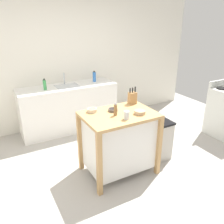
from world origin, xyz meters
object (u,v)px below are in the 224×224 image
at_px(bottle_spray_cleaner, 45,85).
at_px(bowl_ceramic_wide, 140,112).
at_px(drinking_cup, 126,115).
at_px(bowl_stoneware_deep, 92,110).
at_px(knife_block, 132,98).
at_px(pepper_grinder, 115,110).
at_px(sink_faucet, 64,79).
at_px(kitchen_island, 119,140).
at_px(bottle_hand_soap, 94,77).
at_px(bowl_ceramic_small, 113,110).
at_px(trash_bin, 159,140).

bearing_deg(bottle_spray_cleaner, bowl_ceramic_wide, -65.42).
bearing_deg(drinking_cup, bowl_stoneware_deep, 123.74).
distance_m(knife_block, bottle_spray_cleaner, 1.68).
height_order(pepper_grinder, sink_faucet, sink_faucet).
bearing_deg(kitchen_island, bottle_hand_soap, 75.89).
bearing_deg(bottle_hand_soap, pepper_grinder, -106.12).
height_order(bowl_ceramic_small, sink_faucet, sink_faucet).
distance_m(knife_block, bottle_hand_soap, 1.48).
relative_size(kitchen_island, bottle_hand_soap, 4.53).
bearing_deg(kitchen_island, knife_block, 33.73).
bearing_deg(bowl_ceramic_wide, bowl_ceramic_small, 135.30).
bearing_deg(pepper_grinder, sink_faucet, 92.62).
bearing_deg(knife_block, bowl_stoneware_deep, -178.15).
bearing_deg(bowl_ceramic_wide, knife_block, 70.69).
relative_size(sink_faucet, bottle_spray_cleaner, 1.11).
distance_m(trash_bin, bottle_spray_cleaner, 2.21).
distance_m(kitchen_island, bowl_ceramic_small, 0.44).
bearing_deg(trash_bin, bottle_hand_soap, 99.67).
relative_size(kitchen_island, pepper_grinder, 5.72).
distance_m(bowl_stoneware_deep, sink_faucet, 1.61).
distance_m(kitchen_island, sink_faucet, 1.90).
bearing_deg(bowl_ceramic_small, bowl_ceramic_wide, -44.70).
bearing_deg(bottle_hand_soap, knife_block, -92.48).
relative_size(sink_faucet, bottle_hand_soap, 1.02).
distance_m(knife_block, bowl_stoneware_deep, 0.67).
relative_size(bowl_ceramic_wide, bottle_hand_soap, 0.69).
bearing_deg(bowl_stoneware_deep, bottle_hand_soap, 64.05).
bearing_deg(bowl_ceramic_wide, kitchen_island, 148.48).
xyz_separation_m(knife_block, drinking_cup, (-0.38, -0.45, -0.04)).
xyz_separation_m(bowl_ceramic_small, bottle_hand_soap, (0.46, 1.61, 0.07)).
distance_m(bowl_stoneware_deep, bowl_ceramic_wide, 0.64).
height_order(bowl_ceramic_small, bowl_stoneware_deep, bowl_stoneware_deep).
xyz_separation_m(bowl_stoneware_deep, bottle_hand_soap, (0.73, 1.50, 0.06)).
xyz_separation_m(bowl_ceramic_small, drinking_cup, (0.02, -0.31, 0.03)).
bearing_deg(bowl_stoneware_deep, bottle_spray_cleaner, 101.41).
distance_m(kitchen_island, bottle_spray_cleaner, 1.80).
xyz_separation_m(knife_block, pepper_grinder, (-0.44, -0.27, -0.01)).
xyz_separation_m(kitchen_island, trash_bin, (0.73, -0.02, -0.19)).
height_order(knife_block, bowl_ceramic_small, knife_block).
relative_size(bowl_ceramic_small, sink_faucet, 0.58).
bearing_deg(trash_bin, bottle_spray_cleaner, 128.44).
bearing_deg(bowl_ceramic_small, bowl_stoneware_deep, 157.81).
bearing_deg(bowl_stoneware_deep, trash_bin, -13.21).
bearing_deg(bowl_ceramic_wide, bottle_hand_soap, 83.87).
distance_m(bowl_ceramic_small, bowl_stoneware_deep, 0.29).
height_order(sink_faucet, bottle_hand_soap, sink_faucet).
height_order(bowl_ceramic_wide, sink_faucet, sink_faucet).
bearing_deg(pepper_grinder, bowl_ceramic_small, 72.89).
bearing_deg(knife_block, bottle_spray_cleaner, 124.38).
distance_m(drinking_cup, pepper_grinder, 0.18).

